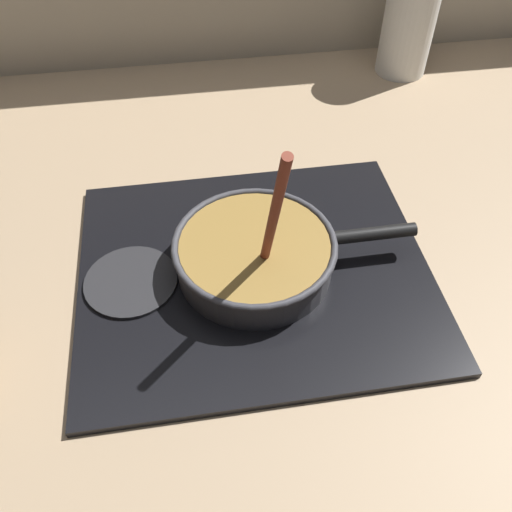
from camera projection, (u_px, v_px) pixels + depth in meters
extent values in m
cube|color=#9E8466|center=(261.00, 312.00, 0.86)|extent=(2.40, 1.60, 0.04)
cube|color=black|center=(256.00, 270.00, 0.88)|extent=(0.56, 0.48, 0.01)
torus|color=#592D0C|center=(256.00, 266.00, 0.87)|extent=(0.19, 0.19, 0.01)
cylinder|color=#262628|center=(131.00, 281.00, 0.85)|extent=(0.15, 0.15, 0.01)
cylinder|color=#38383D|center=(256.00, 256.00, 0.86)|extent=(0.25, 0.25, 0.06)
cylinder|color=olive|center=(256.00, 254.00, 0.85)|extent=(0.23, 0.23, 0.05)
torus|color=#38383D|center=(256.00, 244.00, 0.84)|extent=(0.26, 0.26, 0.01)
cylinder|color=black|center=(374.00, 234.00, 0.86)|extent=(0.13, 0.02, 0.02)
cylinder|color=#E5CC7A|center=(271.00, 225.00, 0.88)|extent=(0.03, 0.03, 0.01)
cylinder|color=#E5CC7A|center=(260.00, 249.00, 0.84)|extent=(0.03, 0.03, 0.01)
cylinder|color=#EDD88C|center=(314.00, 261.00, 0.82)|extent=(0.03, 0.03, 0.01)
cylinder|color=beige|center=(232.00, 231.00, 0.87)|extent=(0.03, 0.03, 0.01)
cylinder|color=#E5CC7A|center=(213.00, 256.00, 0.83)|extent=(0.03, 0.03, 0.01)
cylinder|color=maroon|center=(274.00, 220.00, 0.71)|extent=(0.02, 0.10, 0.26)
cube|color=brown|center=(264.00, 262.00, 0.83)|extent=(0.03, 0.05, 0.01)
cylinder|color=white|center=(410.00, 17.00, 1.23)|extent=(0.12, 0.12, 0.26)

